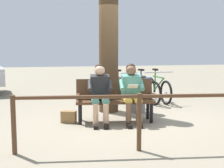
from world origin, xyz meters
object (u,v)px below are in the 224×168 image
at_px(person_companion, 100,91).
at_px(tree_trunk, 109,47).
at_px(handbag, 69,117).
at_px(bicycle_orange, 144,90).
at_px(litter_bin, 138,94).
at_px(person_reading, 131,90).
at_px(bicycle_purple, 158,89).
at_px(bicycle_red, 121,91).
at_px(bench, 115,97).

bearing_deg(person_companion, tree_trunk, -103.13).
bearing_deg(handbag, bicycle_orange, -140.79).
distance_m(person_companion, litter_bin, 1.35).
xyz_separation_m(person_reading, person_companion, (0.63, -0.09, -0.00)).
height_order(bicycle_purple, bicycle_red, same).
relative_size(person_reading, tree_trunk, 0.39).
distance_m(bicycle_purple, bicycle_red, 1.10).
distance_m(person_companion, bicycle_red, 2.21).
bearing_deg(person_reading, bicycle_orange, -107.74).
bearing_deg(bench, litter_bin, -128.91).
bearing_deg(bicycle_orange, bicycle_purple, 81.80).
height_order(tree_trunk, bicycle_purple, tree_trunk).
bearing_deg(handbag, bench, 176.98).
height_order(person_reading, bicycle_purple, person_reading).
xyz_separation_m(handbag, bicycle_purple, (-2.68, -1.87, 0.24)).
bearing_deg(litter_bin, handbag, 20.51).
xyz_separation_m(bench, litter_bin, (-0.72, -0.68, -0.07)).
bearing_deg(bench, bicycle_purple, -124.00).
distance_m(litter_bin, bicycle_purple, 1.60).
distance_m(bench, person_reading, 0.40).
height_order(bicycle_orange, bicycle_red, same).
height_order(person_companion, handbag, person_companion).
height_order(handbag, tree_trunk, tree_trunk).
bearing_deg(litter_bin, bench, 43.23).
bearing_deg(person_companion, bench, -152.69).
relative_size(person_reading, bicycle_orange, 0.72).
bearing_deg(bicycle_red, handbag, -57.01).
relative_size(bench, litter_bin, 1.90).
bearing_deg(person_reading, handbag, -3.74).
xyz_separation_m(litter_bin, bicycle_red, (0.10, -1.17, -0.08)).
bearing_deg(bicycle_purple, bench, -45.71).
xyz_separation_m(person_companion, bicycle_red, (-0.96, -1.97, -0.30)).
xyz_separation_m(handbag, tree_trunk, (-1.03, -0.89, 1.42)).
height_order(handbag, bicycle_orange, bicycle_orange).
xyz_separation_m(person_reading, bicycle_orange, (-1.01, -2.10, -0.31)).
relative_size(bench, bicycle_purple, 0.98).
distance_m(person_reading, bicycle_orange, 2.35).
relative_size(bench, person_companion, 1.37).
height_order(litter_bin, bicycle_purple, bicycle_purple).
bearing_deg(person_companion, bicycle_orange, -121.31).
xyz_separation_m(bicycle_purple, bicycle_red, (1.10, 0.07, 0.00)).
relative_size(handbag, litter_bin, 0.35).
bearing_deg(tree_trunk, bench, 85.69).
xyz_separation_m(handbag, bicycle_orange, (-2.26, -1.85, 0.24)).
xyz_separation_m(bicycle_orange, bicycle_red, (0.68, 0.05, 0.00)).
distance_m(person_reading, bicycle_red, 2.10).
bearing_deg(litter_bin, person_companion, 37.00).
xyz_separation_m(person_companion, bicycle_purple, (-2.06, -2.04, -0.30)).
distance_m(litter_bin, bicycle_red, 1.18).
distance_m(bench, person_companion, 0.39).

